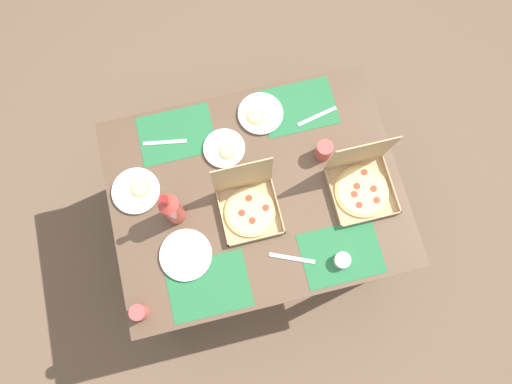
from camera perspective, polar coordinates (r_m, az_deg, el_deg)
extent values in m
plane|color=brown|center=(2.97, 0.00, -3.81)|extent=(6.00, 6.00, 0.00)
cylinder|color=#3F3328|center=(2.60, -11.39, -15.14)|extent=(0.07, 0.07, 0.74)
cylinder|color=#3F3328|center=(2.66, 15.73, -8.52)|extent=(0.07, 0.07, 0.74)
cylinder|color=#3F3328|center=(2.79, -14.86, 3.88)|extent=(0.07, 0.07, 0.74)
cylinder|color=#3F3328|center=(2.85, 10.16, 9.56)|extent=(0.07, 0.07, 0.74)
cube|color=brown|center=(2.24, 0.00, -0.10)|extent=(1.36, 1.04, 0.03)
cube|color=#236638|center=(2.16, -5.69, -11.16)|extent=(0.36, 0.26, 0.00)
cube|color=#236638|center=(2.20, 10.18, -7.27)|extent=(0.36, 0.26, 0.00)
cube|color=#236638|center=(2.35, -9.54, 6.83)|extent=(0.36, 0.26, 0.00)
cube|color=#236638|center=(2.38, 5.15, 10.14)|extent=(0.36, 0.26, 0.00)
cube|color=tan|center=(2.20, -0.71, -2.48)|extent=(0.27, 0.27, 0.01)
cube|color=tan|center=(2.18, -4.06, -3.17)|extent=(0.01, 0.27, 0.03)
cube|color=tan|center=(2.19, 2.62, -1.59)|extent=(0.01, 0.27, 0.03)
cube|color=tan|center=(2.16, 0.10, -5.68)|extent=(0.27, 0.01, 0.03)
cube|color=tan|center=(2.21, -1.50, 0.84)|extent=(0.27, 0.01, 0.03)
cylinder|color=#E0B76B|center=(2.19, -0.71, -2.43)|extent=(0.24, 0.24, 0.01)
cylinder|color=#EFD67F|center=(2.18, -0.71, -2.39)|extent=(0.21, 0.21, 0.00)
cylinder|color=red|center=(2.18, 1.18, -1.89)|extent=(0.03, 0.03, 0.00)
cylinder|color=red|center=(2.19, -0.86, -0.73)|extent=(0.03, 0.03, 0.00)
cylinder|color=red|center=(2.18, -1.72, -2.51)|extent=(0.03, 0.03, 0.00)
cylinder|color=red|center=(2.17, -0.45, -3.44)|extent=(0.03, 0.03, 0.00)
cube|color=tan|center=(2.07, -1.64, 2.07)|extent=(0.27, 0.01, 0.27)
cube|color=tan|center=(2.28, 12.52, 0.04)|extent=(0.29, 0.29, 0.01)
cube|color=tan|center=(2.22, 9.22, -0.67)|extent=(0.01, 0.29, 0.03)
cube|color=tan|center=(2.30, 15.89, 0.95)|extent=(0.01, 0.29, 0.03)
cube|color=tan|center=(2.24, 13.64, -3.23)|extent=(0.29, 0.01, 0.03)
cube|color=tan|center=(2.29, 11.61, 3.46)|extent=(0.29, 0.01, 0.03)
cylinder|color=#E0B76B|center=(2.27, 12.56, 0.09)|extent=(0.25, 0.25, 0.01)
cylinder|color=#EFD67F|center=(2.26, 12.61, 0.15)|extent=(0.23, 0.23, 0.00)
cylinder|color=red|center=(2.27, 13.93, 0.40)|extent=(0.03, 0.03, 0.00)
cylinder|color=red|center=(2.28, 12.87, 2.33)|extent=(0.03, 0.03, 0.00)
cylinder|color=red|center=(2.26, 12.01, 0.70)|extent=(0.03, 0.03, 0.00)
cylinder|color=red|center=(2.24, 11.71, -0.25)|extent=(0.03, 0.03, 0.00)
cylinder|color=red|center=(2.24, 12.28, -1.52)|extent=(0.03, 0.03, 0.00)
cylinder|color=red|center=(2.26, 14.29, -0.95)|extent=(0.03, 0.03, 0.00)
cube|color=tan|center=(2.14, 12.50, 4.57)|extent=(0.29, 0.03, 0.29)
cylinder|color=white|center=(2.35, 0.55, 9.33)|extent=(0.21, 0.21, 0.01)
cylinder|color=white|center=(2.34, 0.55, 9.41)|extent=(0.22, 0.22, 0.01)
cylinder|color=#E0B76B|center=(2.33, 0.01, 9.14)|extent=(0.09, 0.09, 0.01)
cylinder|color=#EFD67F|center=(2.33, 0.01, 9.20)|extent=(0.08, 0.08, 0.00)
cylinder|color=white|center=(2.29, -3.83, 5.20)|extent=(0.19, 0.19, 0.01)
cylinder|color=white|center=(2.28, -3.84, 5.27)|extent=(0.20, 0.20, 0.01)
cylinder|color=#E0B76B|center=(2.27, -3.42, 4.94)|extent=(0.08, 0.08, 0.01)
cylinder|color=#EFD67F|center=(2.26, -3.43, 4.99)|extent=(0.07, 0.07, 0.00)
cylinder|color=white|center=(2.18, -8.39, -7.49)|extent=(0.23, 0.23, 0.01)
cylinder|color=white|center=(2.18, -8.42, -7.47)|extent=(0.24, 0.24, 0.01)
cylinder|color=white|center=(2.29, -14.18, 0.10)|extent=(0.22, 0.22, 0.01)
cylinder|color=white|center=(2.28, -14.23, 0.15)|extent=(0.23, 0.23, 0.01)
cylinder|color=#E0B76B|center=(2.27, -13.68, 0.53)|extent=(0.09, 0.09, 0.01)
cylinder|color=#EFD67F|center=(2.27, -13.71, 0.57)|extent=(0.08, 0.08, 0.00)
cylinder|color=#B2382D|center=(2.12, -9.97, -2.14)|extent=(0.09, 0.09, 0.22)
cone|color=#B2382D|center=(2.00, -10.59, -1.33)|extent=(0.09, 0.09, 0.04)
cylinder|color=#B2382D|center=(1.96, -10.83, -1.02)|extent=(0.03, 0.03, 0.06)
cylinder|color=red|center=(1.92, -11.01, -0.78)|extent=(0.03, 0.03, 0.01)
cylinder|color=#BF4742|center=(2.25, 8.14, 4.96)|extent=(0.08, 0.08, 0.10)
cylinder|color=#BF4742|center=(2.16, -13.81, -13.86)|extent=(0.07, 0.07, 0.09)
cylinder|color=white|center=(2.17, 10.29, -8.07)|extent=(0.07, 0.07, 0.05)
cube|color=#B7B7BC|center=(2.37, 7.32, 8.99)|extent=(0.21, 0.06, 0.00)
cube|color=#B7B7BC|center=(2.34, -10.88, 5.87)|extent=(0.21, 0.05, 0.00)
cube|color=#B7B7BC|center=(2.17, 4.33, -7.92)|extent=(0.20, 0.10, 0.00)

